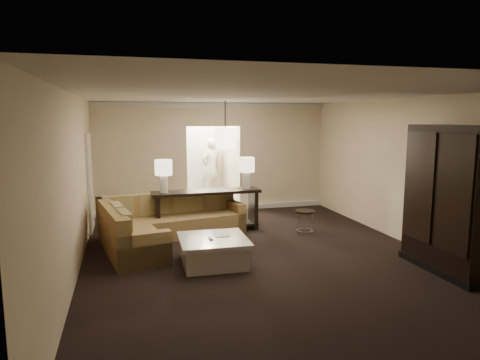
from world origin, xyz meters
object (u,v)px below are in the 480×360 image
object	(u,v)px
console_table	(207,207)
person	(211,165)
drink_table	(305,217)
coffee_table	(213,251)
armoire	(452,203)
sectional_sofa	(161,224)

from	to	relation	value
console_table	person	bearing A→B (deg)	75.23
console_table	person	xyz separation A→B (m)	(0.83, 3.60, 0.48)
drink_table	coffee_table	bearing A→B (deg)	-150.15
console_table	armoire	size ratio (longest dim) A/B	1.00
coffee_table	drink_table	distance (m)	2.54
coffee_table	armoire	world-z (taller)	armoire
sectional_sofa	drink_table	world-z (taller)	sectional_sofa
coffee_table	sectional_sofa	bearing A→B (deg)	115.01
console_table	drink_table	size ratio (longest dim) A/B	4.50
coffee_table	console_table	bearing A→B (deg)	82.18
sectional_sofa	console_table	bearing A→B (deg)	16.83
sectional_sofa	person	size ratio (longest dim) A/B	1.51
coffee_table	console_table	xyz separation A→B (m)	(0.28, 2.06, 0.30)
sectional_sofa	console_table	xyz separation A→B (m)	(1.00, 0.52, 0.18)
coffee_table	drink_table	bearing A→B (deg)	29.85
armoire	person	bearing A→B (deg)	109.37
coffee_table	armoire	xyz separation A→B (m)	(3.56, -1.28, 0.88)
coffee_table	person	xyz separation A→B (m)	(1.11, 5.66, 0.78)
drink_table	person	bearing A→B (deg)	103.93
console_table	drink_table	world-z (taller)	console_table
sectional_sofa	drink_table	xyz separation A→B (m)	(2.92, -0.28, 0.02)
armoire	console_table	bearing A→B (deg)	134.35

